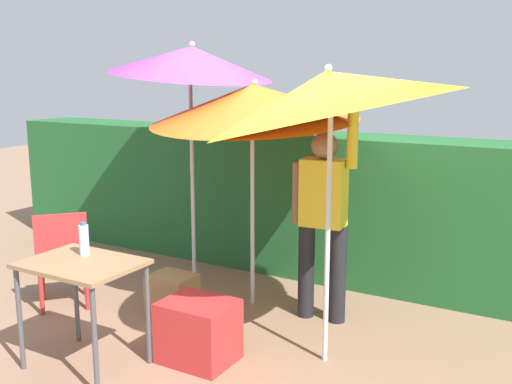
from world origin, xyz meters
TOP-DOWN VIEW (x-y plane):
  - ground_plane at (0.00, 0.00)m, footprint 24.00×24.00m
  - hedge_row at (0.00, 1.64)m, footprint 8.00×0.70m
  - umbrella_rainbow at (-0.91, 0.68)m, footprint 1.55×1.53m
  - umbrella_orange at (-0.17, 0.55)m, footprint 1.81×1.83m
  - umbrella_yellow at (0.84, -0.16)m, footprint 1.78×1.75m
  - person_vendor at (0.50, 0.55)m, footprint 0.56×0.25m
  - chair_plastic at (-1.59, -0.38)m, footprint 0.62×0.62m
  - cooler_box at (0.04, -0.60)m, footprint 0.51×0.42m
  - crate_cardboard at (-0.60, -0.09)m, footprint 0.37×0.32m
  - folding_table at (-0.61, -1.07)m, footprint 0.80×0.60m
  - bottle_water at (-0.71, -0.94)m, footprint 0.07×0.07m

SIDE VIEW (x-z plane):
  - ground_plane at x=0.00m, z-range 0.00..0.00m
  - crate_cardboard at x=-0.60m, z-range 0.00..0.39m
  - cooler_box at x=0.04m, z-range 0.00..0.45m
  - chair_plastic at x=-1.59m, z-range 0.07..0.96m
  - folding_table at x=-0.61m, z-range 0.29..1.08m
  - hedge_row at x=0.00m, z-range 0.00..1.46m
  - bottle_water at x=-0.71m, z-range 0.78..1.02m
  - person_vendor at x=0.50m, z-range -0.01..1.87m
  - umbrella_orange at x=-0.17m, z-range 0.79..2.85m
  - umbrella_yellow at x=0.84m, z-range 0.78..3.08m
  - umbrella_rainbow at x=-0.91m, z-range 0.96..3.38m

